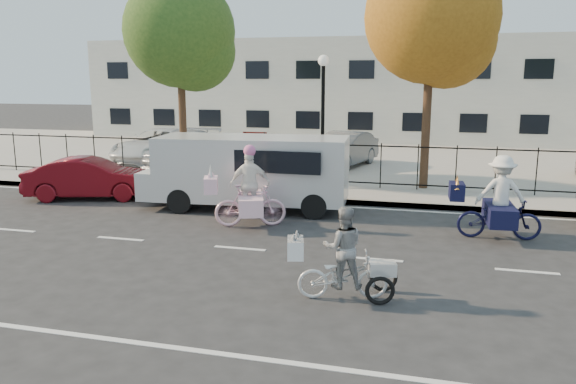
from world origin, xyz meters
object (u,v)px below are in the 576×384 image
(white_van, at_px, (249,169))
(red_sedan, at_px, (91,178))
(zebra_trike, at_px, (343,263))
(lot_car_a, at_px, (183,148))
(bull_bike, at_px, (499,206))
(lot_car_b, at_px, (160,146))
(lamppost, at_px, (323,98))
(pedestrian, at_px, (219,160))
(unicorn_bike, at_px, (249,197))
(lot_car_c, at_px, (343,150))

(white_van, distance_m, red_sedan, 5.31)
(zebra_trike, xyz_separation_m, lot_car_a, (-8.82, 12.42, 0.23))
(bull_bike, xyz_separation_m, lot_car_b, (-13.09, 8.35, 0.07))
(lamppost, distance_m, pedestrian, 4.26)
(unicorn_bike, bearing_deg, white_van, -1.85)
(lamppost, relative_size, zebra_trike, 2.28)
(red_sedan, distance_m, lot_car_a, 6.30)
(unicorn_bike, distance_m, lot_car_b, 11.26)
(white_van, xyz_separation_m, pedestrian, (-2.12, 3.00, -0.22))
(white_van, bearing_deg, lot_car_c, 73.91)
(red_sedan, bearing_deg, lot_car_c, -59.77)
(bull_bike, bearing_deg, lot_car_c, 26.38)
(white_van, distance_m, lot_car_b, 9.41)
(bull_bike, distance_m, lot_car_c, 10.47)
(zebra_trike, relative_size, unicorn_bike, 0.89)
(bull_bike, bearing_deg, lot_car_b, 54.20)
(pedestrian, bearing_deg, red_sedan, 2.67)
(lot_car_b, xyz_separation_m, lot_car_c, (7.91, 0.75, -0.01))
(lamppost, height_order, bull_bike, lamppost)
(bull_bike, relative_size, lot_car_b, 0.42)
(zebra_trike, bearing_deg, lot_car_b, 23.64)
(lamppost, xyz_separation_m, white_van, (-1.55, -3.00, -1.95))
(lot_car_a, bearing_deg, lot_car_c, 9.59)
(zebra_trike, xyz_separation_m, lot_car_b, (-10.15, 12.94, 0.24))
(bull_bike, relative_size, lot_car_c, 0.50)
(unicorn_bike, bearing_deg, bull_bike, -106.08)
(lamppost, xyz_separation_m, zebra_trike, (2.20, -9.06, -2.48))
(zebra_trike, bearing_deg, bull_bike, -47.08)
(unicorn_bike, height_order, red_sedan, unicorn_bike)
(white_van, relative_size, lot_car_c, 1.41)
(bull_bike, distance_m, lot_car_a, 14.12)
(bull_bike, height_order, lot_car_b, bull_bike)
(lot_car_c, bearing_deg, white_van, -86.42)
(lamppost, bearing_deg, red_sedan, -156.74)
(lot_car_b, height_order, lot_car_c, lot_car_b)
(lamppost, distance_m, bull_bike, 7.19)
(zebra_trike, height_order, pedestrian, pedestrian)
(lamppost, height_order, unicorn_bike, lamppost)
(unicorn_bike, xyz_separation_m, lot_car_b, (-7.04, 8.78, 0.09))
(zebra_trike, height_order, unicorn_bike, unicorn_bike)
(lot_car_c, bearing_deg, lamppost, -74.68)
(lot_car_b, bearing_deg, lamppost, -21.55)
(unicorn_bike, xyz_separation_m, pedestrian, (-2.75, 4.91, 0.17))
(lamppost, height_order, pedestrian, lamppost)
(unicorn_bike, height_order, lot_car_a, unicorn_bike)
(lamppost, xyz_separation_m, lot_car_b, (-7.96, 3.88, -2.24))
(red_sedan, bearing_deg, lamppost, -84.62)
(lamppost, relative_size, bull_bike, 2.01)
(red_sedan, distance_m, lot_car_b, 6.91)
(red_sedan, bearing_deg, pedestrian, -65.04)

